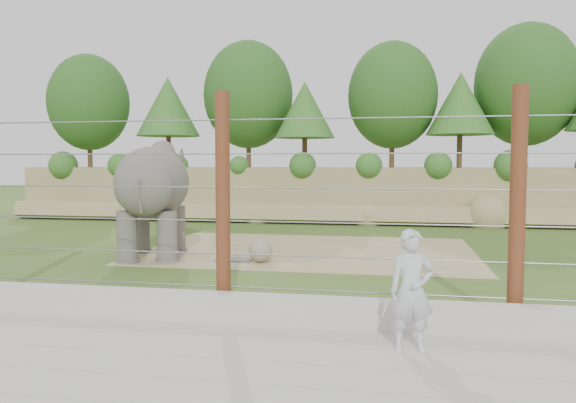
% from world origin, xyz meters
% --- Properties ---
extents(ground, '(90.00, 90.00, 0.00)m').
position_xyz_m(ground, '(0.00, 0.00, 0.00)').
color(ground, '#31551E').
rests_on(ground, ground).
extents(back_embankment, '(30.00, 5.52, 8.77)m').
position_xyz_m(back_embankment, '(0.59, 12.68, 3.97)').
color(back_embankment, '#998959').
rests_on(back_embankment, ground).
extents(dirt_patch, '(10.00, 7.00, 0.02)m').
position_xyz_m(dirt_patch, '(0.50, 3.00, 0.01)').
color(dirt_patch, '#99875A').
rests_on(dirt_patch, ground).
extents(drain_grate, '(1.00, 0.60, 0.03)m').
position_xyz_m(drain_grate, '(-1.30, 0.82, 0.04)').
color(drain_grate, '#262628').
rests_on(drain_grate, dirt_patch).
extents(elephant, '(2.70, 4.44, 3.35)m').
position_xyz_m(elephant, '(-3.77, 0.97, 1.67)').
color(elephant, '#615B57').
rests_on(elephant, ground).
extents(stone_ball, '(0.64, 0.64, 0.64)m').
position_xyz_m(stone_ball, '(-0.52, 0.66, 0.34)').
color(stone_ball, gray).
rests_on(stone_ball, dirt_patch).
extents(retaining_wall, '(26.00, 0.35, 0.50)m').
position_xyz_m(retaining_wall, '(0.00, -5.00, 0.25)').
color(retaining_wall, '#BBB7AD').
rests_on(retaining_wall, ground).
extents(walkway, '(26.00, 4.00, 0.01)m').
position_xyz_m(walkway, '(0.00, -7.00, 0.01)').
color(walkway, '#BBB7AD').
rests_on(walkway, ground).
extents(barrier_fence, '(20.26, 0.26, 4.00)m').
position_xyz_m(barrier_fence, '(0.00, -4.50, 2.00)').
color(barrier_fence, '#633115').
rests_on(barrier_fence, ground).
extents(zookeeper, '(0.69, 0.50, 1.77)m').
position_xyz_m(zookeeper, '(3.27, -5.95, 0.90)').
color(zookeeper, '#B1B4BB').
rests_on(zookeeper, walkway).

